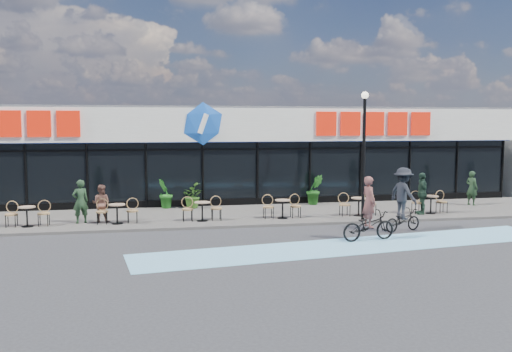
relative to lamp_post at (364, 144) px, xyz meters
The scene contains 20 objects.
ground 6.90m from the lamp_post, 158.19° to the right, with size 120.00×120.00×0.00m, color #28282B.
sidewalk 6.84m from the lamp_post, 159.06° to the left, with size 44.00×5.00×0.10m, color #524E48.
bike_lane 5.17m from the lamp_post, 114.71° to the right, with size 14.00×2.20×0.01m, color #68A6C5.
building 9.58m from the lamp_post, 127.00° to the left, with size 30.60×6.57×4.75m.
lamp_post is the anchor object (origin of this frame).
bistro_set_2 12.71m from the lamp_post, behind, with size 1.54×0.62×0.90m.
bistro_set_3 9.65m from the lamp_post, behind, with size 1.54×0.62×0.90m.
bistro_set_4 6.68m from the lamp_post, behind, with size 1.54×0.62×0.90m.
bistro_set_5 3.99m from the lamp_post, 162.14° to the left, with size 1.54×0.62×0.90m.
bistro_set_6 2.67m from the lamp_post, 79.69° to the left, with size 1.54×0.62×0.90m.
bistro_set_7 4.26m from the lamp_post, 16.09° to the left, with size 1.54×0.62×0.90m.
potted_plant_left 7.93m from the lamp_post, 146.55° to the left, with size 0.98×0.85×1.09m, color #2B5217.
potted_plant_mid 8.87m from the lamp_post, 150.15° to the left, with size 0.72×0.58×1.31m, color #21681D.
potted_plant_right 4.77m from the lamp_post, 99.19° to the left, with size 0.76×0.61×1.38m, color #1C5217.
patron_left 10.91m from the lamp_post, behind, with size 0.60×0.39×1.63m, color #1D341E.
patron_right 10.23m from the lamp_post, behind, with size 0.69×0.54×1.42m, color brown.
pedestrian_a 3.63m from the lamp_post, 15.47° to the left, with size 1.01×0.42×1.72m, color #1C3225.
pedestrian_b 7.18m from the lamp_post, 22.85° to the left, with size 0.57×0.38×1.57m, color #1C331D.
cyclist_a 4.09m from the lamp_post, 108.73° to the right, with size 1.94×0.94×2.11m.
cyclist_b 2.88m from the lamp_post, 70.34° to the right, with size 1.62×1.33×2.27m.
Camera 1 is at (-2.16, -17.26, 3.81)m, focal length 38.00 mm.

